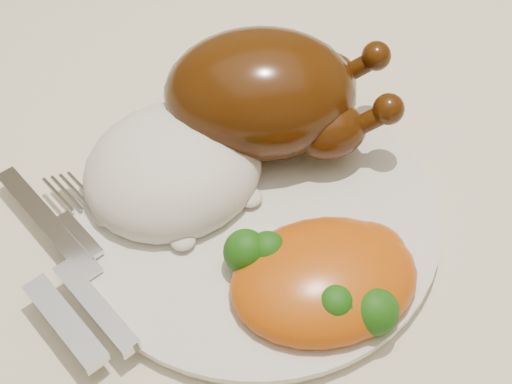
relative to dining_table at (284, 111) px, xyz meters
name	(u,v)px	position (x,y,z in m)	size (l,w,h in m)	color
dining_table	(284,111)	(0.00, 0.00, 0.00)	(1.60, 0.90, 0.76)	brown
tablecloth	(286,53)	(0.00, 0.00, 0.07)	(1.73, 1.03, 0.18)	beige
dinner_plate	(256,215)	(-0.10, -0.20, 0.11)	(0.25, 0.25, 0.01)	silver
roast_chicken	(266,94)	(-0.07, -0.13, 0.16)	(0.18, 0.14, 0.09)	#432207
rice_mound	(174,169)	(-0.14, -0.15, 0.13)	(0.16, 0.16, 0.07)	white
mac_and_cheese	(325,278)	(-0.07, -0.27, 0.12)	(0.12, 0.10, 0.04)	#D2550D
cutlery	(73,281)	(-0.22, -0.22, 0.12)	(0.07, 0.18, 0.01)	silver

